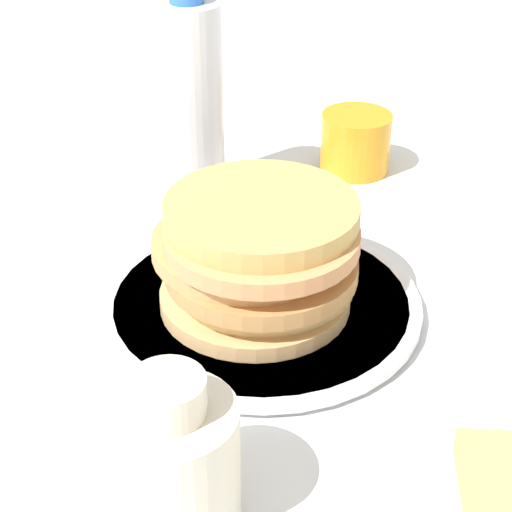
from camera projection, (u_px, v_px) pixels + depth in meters
The scene contains 6 objects.
ground_plane at pixel (261, 319), 0.70m from camera, with size 4.00×4.00×0.00m, color white.
plate at pixel (256, 304), 0.71m from camera, with size 0.27×0.27×0.01m.
pancake_stack at pixel (260, 254), 0.68m from camera, with size 0.17×0.17×0.09m.
juice_glass at pixel (356, 142), 0.92m from camera, with size 0.08×0.08×0.06m.
cream_jug at pixel (173, 460), 0.51m from camera, with size 0.08×0.08×0.11m.
water_bottle_near at pixel (191, 103), 0.83m from camera, with size 0.06×0.06×0.22m.
Camera 1 is at (-0.57, 0.01, 0.42)m, focal length 60.00 mm.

